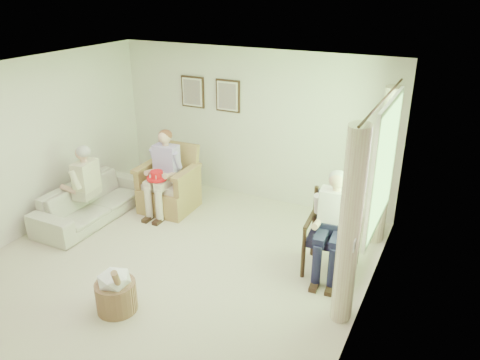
{
  "coord_description": "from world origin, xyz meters",
  "views": [
    {
      "loc": [
        3.23,
        -4.24,
        3.59
      ],
      "look_at": [
        0.59,
        1.08,
        1.05
      ],
      "focal_mm": 35.0,
      "sensor_mm": 36.0,
      "label": 1
    }
  ],
  "objects": [
    {
      "name": "back_wall",
      "position": [
        0.0,
        2.75,
        1.3
      ],
      "size": [
        5.0,
        0.04,
        2.6
      ],
      "primitive_type": "cube",
      "color": "silver",
      "rests_on": "ground"
    },
    {
      "name": "right_wall",
      "position": [
        2.5,
        0.0,
        1.3
      ],
      "size": [
        0.04,
        5.5,
        2.6
      ],
      "primitive_type": "cube",
      "color": "silver",
      "rests_on": "ground"
    },
    {
      "name": "left_wall",
      "position": [
        -2.5,
        0.0,
        1.3
      ],
      "size": [
        0.04,
        5.5,
        2.6
      ],
      "primitive_type": "cube",
      "color": "silver",
      "rests_on": "ground"
    },
    {
      "name": "wood_armchair",
      "position": [
        1.95,
        1.15,
        0.56
      ],
      "size": [
        0.67,
        0.63,
        1.03
      ],
      "rotation": [
        0.0,
        0.0,
        0.09
      ],
      "color": "black",
      "rests_on": "ground"
    },
    {
      "name": "framed_print_right",
      "position": [
        -0.45,
        2.71,
        1.78
      ],
      "size": [
        0.45,
        0.05,
        0.55
      ],
      "color": "#382114",
      "rests_on": "back_wall"
    },
    {
      "name": "person_sofa",
      "position": [
        -1.95,
        0.66,
        0.71
      ],
      "size": [
        0.42,
        0.62,
        1.25
      ],
      "rotation": [
        0.0,
        0.0,
        -1.46
      ],
      "color": "#C1B79B",
      "rests_on": "ground"
    },
    {
      "name": "curtain_right",
      "position": [
        2.33,
        2.18,
        1.15
      ],
      "size": [
        0.34,
        0.34,
        2.3
      ],
      "primitive_type": "cylinder",
      "color": "beige",
      "rests_on": "ground"
    },
    {
      "name": "wicker_armchair",
      "position": [
        -1.01,
        1.66,
        0.35
      ],
      "size": [
        0.85,
        0.84,
        1.09
      ],
      "rotation": [
        0.0,
        0.0,
        0.03
      ],
      "color": "#A3844D",
      "rests_on": "ground"
    },
    {
      "name": "red_hat",
      "position": [
        -1.0,
        1.31,
        0.72
      ],
      "size": [
        0.32,
        0.32,
        0.14
      ],
      "color": "red",
      "rests_on": "person_wicker"
    },
    {
      "name": "sofa",
      "position": [
        -1.95,
        0.81,
        0.29
      ],
      "size": [
        2.0,
        0.78,
        0.58
      ],
      "primitive_type": "imported",
      "rotation": [
        0.0,
        0.0,
        1.57
      ],
      "color": "beige",
      "rests_on": "ground"
    },
    {
      "name": "curtain_left",
      "position": [
        2.33,
        0.22,
        1.15
      ],
      "size": [
        0.34,
        0.34,
        2.3
      ],
      "primitive_type": "cylinder",
      "color": "beige",
      "rests_on": "ground"
    },
    {
      "name": "person_dark",
      "position": [
        1.95,
        0.98,
        0.83
      ],
      "size": [
        0.4,
        0.63,
        1.4
      ],
      "rotation": [
        0.0,
        0.0,
        0.09
      ],
      "color": "#1B1B3B",
      "rests_on": "ground"
    },
    {
      "name": "ceiling",
      "position": [
        0.0,
        0.0,
        2.6
      ],
      "size": [
        5.0,
        5.5,
        0.02
      ],
      "primitive_type": "cube",
      "color": "white",
      "rests_on": "back_wall"
    },
    {
      "name": "window",
      "position": [
        2.46,
        1.2,
        1.58
      ],
      "size": [
        0.13,
        2.5,
        1.63
      ],
      "color": "#2D6B23",
      "rests_on": "right_wall"
    },
    {
      "name": "framed_print_left",
      "position": [
        -1.15,
        2.71,
        1.78
      ],
      "size": [
        0.45,
        0.05,
        0.55
      ],
      "color": "#382114",
      "rests_on": "back_wall"
    },
    {
      "name": "floor",
      "position": [
        0.0,
        0.0,
        0.0
      ],
      "size": [
        5.5,
        5.5,
        0.0
      ],
      "primitive_type": "plane",
      "color": "beige",
      "rests_on": "ground"
    },
    {
      "name": "person_wicker",
      "position": [
        -1.01,
        1.52,
        0.81
      ],
      "size": [
        0.4,
        0.62,
        1.37
      ],
      "rotation": [
        0.0,
        0.0,
        0.03
      ],
      "color": "beige",
      "rests_on": "ground"
    },
    {
      "name": "hatbox",
      "position": [
        -0.06,
        -0.86,
        0.27
      ],
      "size": [
        0.55,
        0.55,
        0.7
      ],
      "color": "tan",
      "rests_on": "ground"
    }
  ]
}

